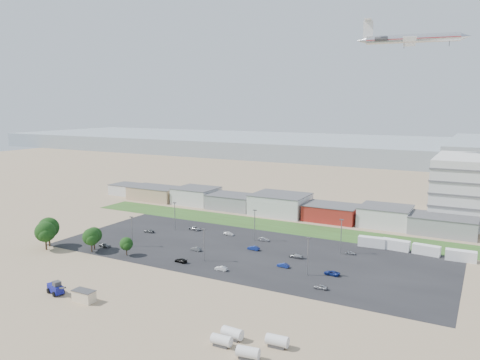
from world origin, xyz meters
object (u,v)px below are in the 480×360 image
Objects in this scene: box_trailer_a at (372,242)px; airliner at (412,39)px; parked_car_2 at (321,287)px; parked_car_7 at (253,248)px; parked_car_13 at (221,268)px; parked_car_6 at (229,234)px; parked_car_5 at (149,231)px; parked_car_9 at (195,228)px; parked_car_11 at (264,239)px; portable_shed at (84,296)px; parked_car_4 at (196,249)px; parked_car_10 at (105,245)px; tree_far_left at (49,230)px; parked_car_3 at (181,260)px; parked_car_0 at (332,273)px; parked_car_12 at (296,256)px; parked_car_1 at (283,265)px; telehandler at (55,287)px; storage_tank_nw at (232,333)px; parked_car_8 at (350,253)px.

airliner is (0.71, 52.68, 68.43)m from box_trailer_a.
parked_car_7 reaches higher than parked_car_2.
parked_car_6 is at bearing -155.84° from parked_car_13.
parked_car_9 is at bearing 125.27° from parked_car_5.
portable_shed is at bearing 161.88° from parked_car_11.
parked_car_4 is 0.81× the size of parked_car_10.
parked_car_7 is (-32.20, -73.38, -69.36)m from airliner.
tree_far_left is 46.68m from parked_car_3.
parked_car_0 is (44.70, 43.09, -0.76)m from portable_shed.
airliner is 103.10m from parked_car_12.
portable_shed is 1.20× the size of parked_car_9.
parked_car_10 is at bearing -155.67° from box_trailer_a.
tree_far_left is at bearing -37.40° from parked_car_5.
parked_car_12 is (43.28, -11.71, 0.00)m from parked_car_9.
box_trailer_a is 2.38× the size of parked_car_1.
telehandler is at bearing -16.53° from parked_car_3.
box_trailer_a is at bearing 140.92° from parked_car_13.
parked_car_5 is 16.20m from parked_car_9.
parked_car_10 is 1.20× the size of parked_car_11.
parked_car_10 is at bearing -9.02° from parked_car_5.
parked_car_6 is at bearing 40.67° from tree_far_left.
parked_car_11 is at bearing -90.36° from parked_car_6.
parked_car_9 is at bearing 128.74° from storage_tank_nw.
airliner is 111.57m from parked_car_9.
tree_far_left is 18.42m from parked_car_10.
parked_car_2 reaches higher than parked_car_8.
tree_far_left reaches higher than parked_car_8.
box_trailer_a reaches higher than parked_car_2.
parked_car_9 is at bearing 51.60° from tree_far_left.
parked_car_5 is at bearing 57.32° from tree_far_left.
parked_car_6 reaches higher than parked_car_8.
parked_car_0 is at bearing 43.10° from portable_shed.
parked_car_0 is (54.12, 43.03, -1.07)m from telehandler.
telehandler is 93.29m from box_trailer_a.
parked_car_7 is (26.25, 52.58, -1.02)m from telehandler.
parked_car_3 is at bearing -65.51° from parked_car_1.
tree_far_left is 2.50× the size of parked_car_0.
parked_car_8 is at bearing -103.18° from airliner.
parked_car_6 is (-42.78, 20.44, -0.01)m from parked_car_0.
parked_car_0 is at bearing 110.10° from parked_car_3.
parked_car_9 is (-12.09, 63.58, -0.73)m from portable_shed.
storage_tank_nw is at bearing -164.13° from parked_car_11.
parked_car_0 is 60.38m from parked_car_9.
parked_car_10 is (-57.03, -9.41, 0.04)m from parked_car_1.
parked_car_13 reaches higher than parked_car_1.
airliner is 9.48× the size of parked_car_9.
airliner is 11.30× the size of parked_car_5.
airliner is at bearing -32.29° from parked_car_11.
parked_car_13 is (0.37, -20.34, -0.06)m from parked_car_7.
parked_car_10 is (-13.91, -30.40, 0.00)m from parked_car_9.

